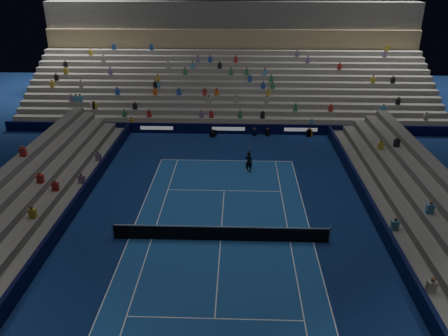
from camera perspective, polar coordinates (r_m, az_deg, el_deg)
ground at (r=26.39m, az=-0.45°, el=-9.40°), size 90.00×90.00×0.00m
court_surface at (r=26.39m, az=-0.45°, el=-9.39°), size 10.97×23.77×0.01m
sponsor_barrier_far at (r=42.82m, az=0.57°, el=5.12°), size 44.00×0.25×1.00m
sponsor_barrier_east at (r=27.52m, az=20.39°, el=-8.34°), size 0.25×37.00×1.00m
sponsor_barrier_west at (r=28.19m, az=-20.75°, el=-7.58°), size 0.25×37.00×1.00m
grandstand_main at (r=51.06m, az=0.86°, el=11.68°), size 44.00×15.20×11.20m
grandstand_west at (r=29.47m, az=-27.15°, el=-6.41°), size 5.00×37.00×2.50m
tennis_net at (r=26.11m, az=-0.45°, el=-8.48°), size 12.90×0.10×1.10m
tennis_player at (r=34.57m, az=3.25°, el=0.82°), size 0.72×0.60×1.70m
broadcast_camera at (r=42.15m, az=-1.43°, el=4.51°), size 0.61×0.97×0.59m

